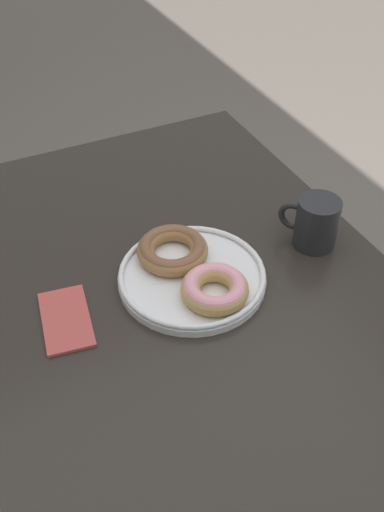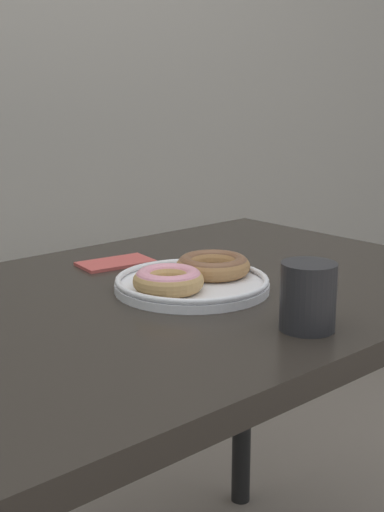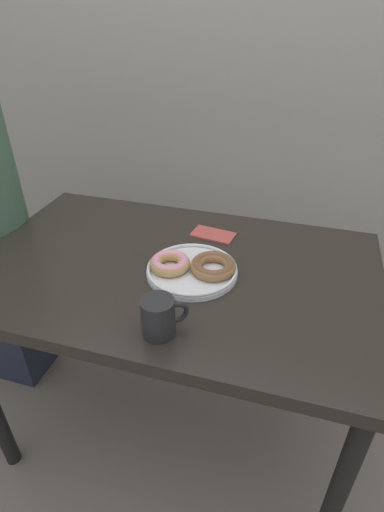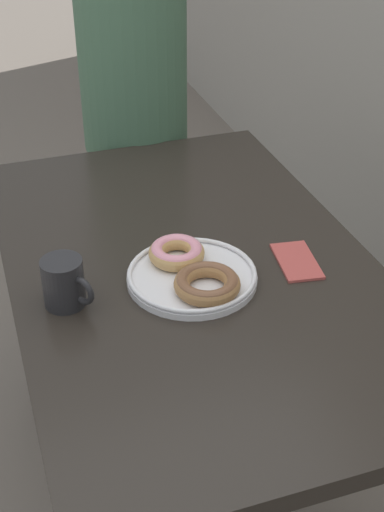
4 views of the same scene
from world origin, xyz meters
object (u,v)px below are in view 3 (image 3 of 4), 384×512
(coffee_mug, at_px, (159,316))
(napkin, at_px, (213,235))
(dining_table, at_px, (174,289))
(donut_plate, at_px, (193,267))

(coffee_mug, distance_m, napkin, 0.49)
(dining_table, xyz_separation_m, napkin, (0.07, 0.21, 0.09))
(donut_plate, distance_m, napkin, 0.23)
(dining_table, relative_size, donut_plate, 4.25)
(napkin, bearing_deg, coffee_mug, -91.33)
(dining_table, height_order, coffee_mug, coffee_mug)
(dining_table, relative_size, napkin, 7.93)
(donut_plate, relative_size, napkin, 1.86)
(dining_table, bearing_deg, coffee_mug, -78.03)
(donut_plate, xyz_separation_m, coffee_mug, (-0.01, -0.25, 0.03))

